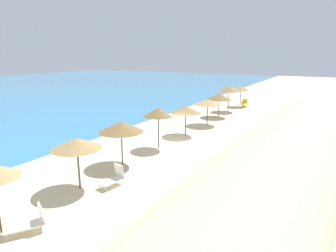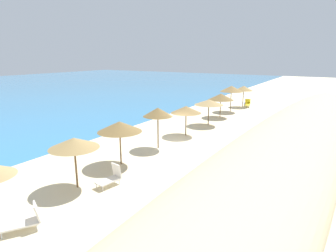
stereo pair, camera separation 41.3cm
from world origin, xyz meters
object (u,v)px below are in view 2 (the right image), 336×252
(beach_umbrella_8, at_px, (231,89))
(beach_ball, at_px, (245,103))
(beach_umbrella_5, at_px, (186,110))
(lounge_chair_2, at_px, (247,104))
(lounge_chair_0, at_px, (111,177))
(lounge_chair_1, at_px, (25,220))
(beach_umbrella_6, at_px, (209,102))
(beach_umbrella_9, at_px, (244,88))
(beach_umbrella_2, at_px, (74,143))
(beach_umbrella_3, at_px, (120,127))
(beach_umbrella_4, at_px, (158,112))
(beach_umbrella_7, at_px, (221,97))

(beach_umbrella_8, bearing_deg, beach_ball, -1.29)
(beach_umbrella_5, relative_size, beach_ball, 7.26)
(beach_umbrella_8, height_order, lounge_chair_2, beach_umbrella_8)
(beach_umbrella_5, height_order, beach_ball, beach_umbrella_5)
(lounge_chair_0, height_order, lounge_chair_1, lounge_chair_0)
(beach_umbrella_6, bearing_deg, beach_ball, 1.46)
(beach_umbrella_8, bearing_deg, lounge_chair_0, -176.31)
(beach_umbrella_9, bearing_deg, beach_umbrella_6, -179.14)
(beach_umbrella_2, distance_m, beach_ball, 28.82)
(beach_umbrella_3, distance_m, beach_umbrella_6, 12.05)
(beach_umbrella_3, bearing_deg, lounge_chair_0, -149.50)
(beach_umbrella_5, distance_m, lounge_chair_0, 10.45)
(beach_umbrella_2, xyz_separation_m, lounge_chair_2, (27.39, -0.63, -1.93))
(beach_umbrella_9, bearing_deg, beach_ball, 5.32)
(beach_umbrella_5, bearing_deg, lounge_chair_0, -173.75)
(beach_umbrella_4, relative_size, beach_umbrella_7, 1.09)
(beach_umbrella_6, bearing_deg, lounge_chair_2, -1.53)
(beach_umbrella_7, height_order, beach_umbrella_9, beach_umbrella_9)
(beach_umbrella_5, distance_m, beach_ball, 17.53)
(beach_umbrella_8, distance_m, lounge_chair_1, 26.76)
(lounge_chair_2, distance_m, beach_ball, 1.51)
(beach_umbrella_9, distance_m, beach_ball, 2.82)
(lounge_chair_1, bearing_deg, beach_umbrella_6, -54.38)
(beach_umbrella_6, height_order, beach_umbrella_7, beach_umbrella_7)
(beach_umbrella_3, height_order, lounge_chair_2, beach_umbrella_3)
(beach_umbrella_8, bearing_deg, beach_umbrella_2, -179.64)
(beach_umbrella_6, height_order, beach_ball, beach_umbrella_6)
(beach_umbrella_6, bearing_deg, lounge_chair_0, -176.21)
(beach_umbrella_2, relative_size, beach_umbrella_8, 0.86)
(beach_umbrella_3, bearing_deg, beach_umbrella_9, -0.79)
(beach_umbrella_8, distance_m, beach_ball, 6.16)
(beach_umbrella_7, bearing_deg, beach_umbrella_5, -178.76)
(beach_umbrella_3, bearing_deg, beach_umbrella_6, -2.35)
(beach_ball, bearing_deg, beach_umbrella_2, -179.96)
(beach_umbrella_9, bearing_deg, beach_umbrella_8, 175.74)
(beach_umbrella_2, relative_size, beach_ball, 7.58)
(beach_umbrella_4, height_order, lounge_chair_0, beach_umbrella_4)
(beach_umbrella_3, xyz_separation_m, lounge_chair_0, (-2.47, -1.45, -1.93))
(lounge_chair_2, relative_size, beach_ball, 4.73)
(beach_umbrella_8, relative_size, beach_umbrella_9, 1.13)
(beach_umbrella_2, bearing_deg, beach_umbrella_6, -1.16)
(lounge_chair_1, bearing_deg, beach_umbrella_2, -38.92)
(beach_umbrella_4, xyz_separation_m, lounge_chair_2, (20.04, -0.61, -2.21))
(beach_umbrella_7, bearing_deg, beach_umbrella_6, -175.08)
(lounge_chair_1, bearing_deg, beach_umbrella_4, -50.98)
(lounge_chair_2, height_order, beach_ball, lounge_chair_2)
(beach_umbrella_7, xyz_separation_m, lounge_chair_2, (7.87, -0.66, -1.80))
(beach_umbrella_9, xyz_separation_m, lounge_chair_1, (-30.51, -0.99, -1.98))
(lounge_chair_0, distance_m, lounge_chair_2, 26.32)
(beach_umbrella_8, bearing_deg, beach_umbrella_3, 179.90)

